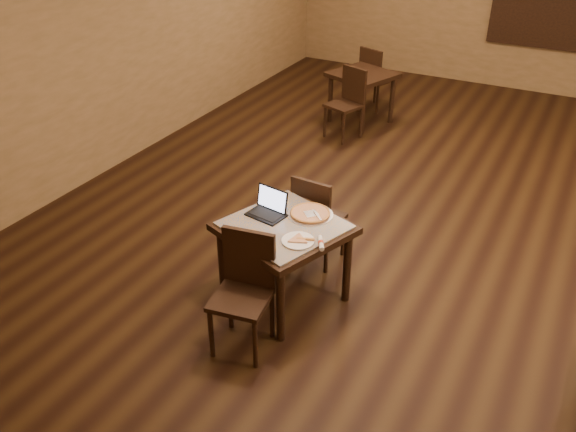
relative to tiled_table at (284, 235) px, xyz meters
The scene contains 15 objects.
ground 2.04m from the tiled_table, 63.76° to the left, with size 10.00×10.00×0.00m, color black.
wall_left 3.69m from the tiled_table, 151.18° to the left, with size 0.02×10.00×3.00m, color #91714A.
tiled_table is the anchor object (origin of this frame).
chair_main_near 0.62m from the tiled_table, 91.25° to the right, with size 0.48×0.48×0.98m.
chair_main_far 0.63m from the tiled_table, 90.51° to the left, with size 0.43×0.43×0.92m.
laptop 0.27m from the tiled_table, 153.56° to the left, with size 0.34×0.29×0.21m.
plate 0.31m from the tiled_table, 39.29° to the right, with size 0.26×0.26×0.01m, color white.
pizza_slice 0.31m from the tiled_table, 39.29° to the right, with size 0.18×0.18×0.02m, color beige, non-canonical shape.
pizza_pan 0.29m from the tiled_table, 63.43° to the left, with size 0.39×0.39×0.01m, color silver.
pizza_whole 0.29m from the tiled_table, 63.43° to the left, with size 0.34×0.34×0.02m.
spatula 0.29m from the tiled_table, 57.53° to the left, with size 0.11×0.26×0.01m, color silver.
napkin_roll 0.44m from the tiled_table, 19.29° to the right, with size 0.12×0.17×0.04m.
other_table_b 4.26m from the tiled_table, 103.23° to the left, with size 1.00×1.00×0.73m.
other_table_b_chair_near 3.71m from the tiled_table, 104.77° to the left, with size 0.53×0.53×0.95m.
other_table_b_chair_far 4.81m from the tiled_table, 102.05° to the left, with size 0.53×0.53×0.95m.
Camera 1 is at (1.18, -5.49, 3.40)m, focal length 38.00 mm.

